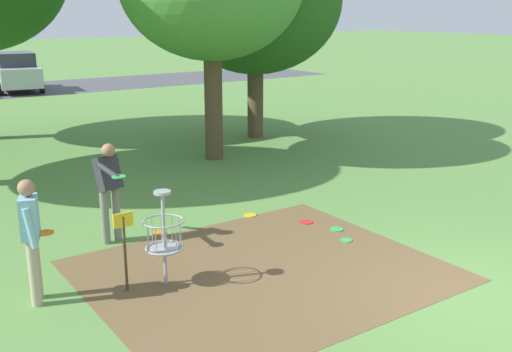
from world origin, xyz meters
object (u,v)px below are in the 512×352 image
object	(u,v)px
player_throwing	(31,234)
frisbee_mid_grass	(337,229)
frisbee_far_left	(159,233)
tree_mid_left	(255,0)
frisbee_far_right	(346,240)
frisbee_scattered_a	(250,215)
frisbee_scattered_b	(306,222)
parked_car_center_right	(17,72)
disc_golf_basket	(160,235)
player_foreground_watching	(109,186)

from	to	relation	value
player_throwing	frisbee_mid_grass	distance (m)	5.26
frisbee_far_left	tree_mid_left	xyz separation A→B (m)	(6.17, 5.97, 4.06)
frisbee_far_right	frisbee_scattered_a	xyz separation A→B (m)	(-0.62, 2.01, 0.00)
frisbee_far_right	tree_mid_left	xyz separation A→B (m)	(3.69, 8.09, 4.06)
frisbee_scattered_a	tree_mid_left	size ratio (longest dim) A/B	0.04
frisbee_scattered_b	player_throwing	bearing A→B (deg)	-175.76
player_throwing	parked_car_center_right	distance (m)	23.45
disc_golf_basket	player_throwing	distance (m)	1.69
frisbee_scattered_a	parked_car_center_right	size ratio (longest dim) A/B	0.06
player_throwing	frisbee_scattered_a	size ratio (longest dim) A/B	7.00
disc_golf_basket	frisbee_mid_grass	bearing A→B (deg)	3.83
frisbee_mid_grass	parked_car_center_right	xyz separation A→B (m)	(0.20, 23.06, 0.91)
frisbee_scattered_a	player_foreground_watching	bearing A→B (deg)	175.61
frisbee_scattered_a	parked_car_center_right	bearing A→B (deg)	87.22
frisbee_far_right	frisbee_scattered_b	world-z (taller)	same
frisbee_mid_grass	tree_mid_left	world-z (taller)	tree_mid_left
player_throwing	frisbee_far_right	xyz separation A→B (m)	(4.94, -0.72, -0.96)
player_foreground_watching	tree_mid_left	bearing A→B (deg)	40.07
frisbee_far_right	parked_car_center_right	world-z (taller)	parked_car_center_right
player_foreground_watching	player_throwing	size ratio (longest dim) A/B	1.00
frisbee_far_right	frisbee_scattered_b	distance (m)	1.09
disc_golf_basket	player_throwing	size ratio (longest dim) A/B	0.81
player_throwing	frisbee_far_left	bearing A→B (deg)	29.55
disc_golf_basket	frisbee_far_left	distance (m)	2.18
parked_car_center_right	disc_golf_basket	bearing A→B (deg)	-99.16
player_foreground_watching	frisbee_mid_grass	size ratio (longest dim) A/B	7.01
frisbee_scattered_a	frisbee_scattered_b	distance (m)	1.12
player_foreground_watching	frisbee_mid_grass	xyz separation A→B (m)	(3.51, -1.73, -0.98)
player_foreground_watching	frisbee_mid_grass	world-z (taller)	player_foreground_watching
frisbee_far_left	tree_mid_left	world-z (taller)	tree_mid_left
frisbee_mid_grass	frisbee_scattered_a	world-z (taller)	same
frisbee_scattered_a	frisbee_scattered_b	bearing A→B (deg)	-55.65
player_throwing	frisbee_scattered_a	distance (m)	4.61
player_foreground_watching	frisbee_far_right	distance (m)	4.09
player_throwing	frisbee_far_right	bearing A→B (deg)	-8.28
player_throwing	frisbee_scattered_a	xyz separation A→B (m)	(4.32, 1.29, -0.96)
parked_car_center_right	frisbee_scattered_b	bearing A→B (deg)	-91.05
player_foreground_watching	frisbee_far_right	bearing A→B (deg)	-33.94
frisbee_scattered_b	frisbee_far_left	bearing A→B (deg)	157.61
disc_golf_basket	player_throwing	xyz separation A→B (m)	(-1.61, 0.47, 0.21)
player_throwing	frisbee_mid_grass	world-z (taller)	player_throwing
player_throwing	player_foreground_watching	bearing A→B (deg)	42.16
player_foreground_watching	frisbee_mid_grass	distance (m)	4.03
tree_mid_left	player_throwing	bearing A→B (deg)	-139.52
parked_car_center_right	frisbee_far_right	bearing A→B (deg)	-91.03
player_throwing	frisbee_scattered_b	world-z (taller)	player_throwing
frisbee_far_left	frisbee_far_right	distance (m)	3.26
frisbee_mid_grass	frisbee_scattered_b	world-z (taller)	same
tree_mid_left	frisbee_far_right	bearing A→B (deg)	-114.52
player_throwing	frisbee_mid_grass	xyz separation A→B (m)	(5.16, -0.23, -0.96)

